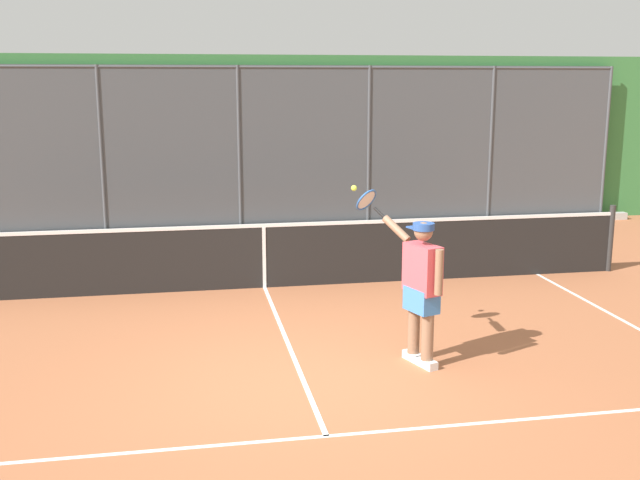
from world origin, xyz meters
The scene contains 5 objects.
ground_plane centered at (0.00, 0.00, 0.00)m, with size 60.00×60.00×0.00m, color #A8603D.
court_line_markings centered at (0.00, 1.54, 0.00)m, with size 8.72×8.88×0.01m.
fence_backdrop centered at (0.00, -8.72, 1.74)m, with size 18.94×1.37×3.51m.
tennis_net centered at (0.00, -3.72, 0.49)m, with size 11.20×0.09×1.07m.
tennis_player centered at (-1.30, -0.36, 0.90)m, with size 0.79×1.18×1.85m.
Camera 1 is at (1.14, 7.07, 3.01)m, focal length 42.50 mm.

